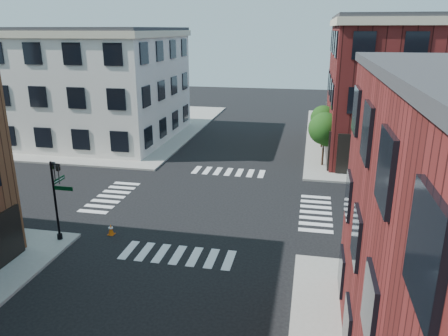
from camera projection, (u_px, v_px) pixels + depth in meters
ground at (209, 204)px, 29.10m from camera, size 120.00×120.00×0.00m
sidewalk_nw at (80, 125)px, 52.63m from camera, size 30.00×30.00×0.15m
building_nw at (68, 85)px, 45.93m from camera, size 22.00×16.00×11.00m
tree_near at (325, 130)px, 36.02m from camera, size 2.69×2.69×4.49m
tree_far at (324, 120)px, 41.71m from camera, size 2.43×2.43×4.07m
signal_pole at (57, 192)px, 23.26m from camera, size 1.29×1.24×4.60m
traffic_cone at (111, 230)px, 24.72m from camera, size 0.38×0.38×0.65m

